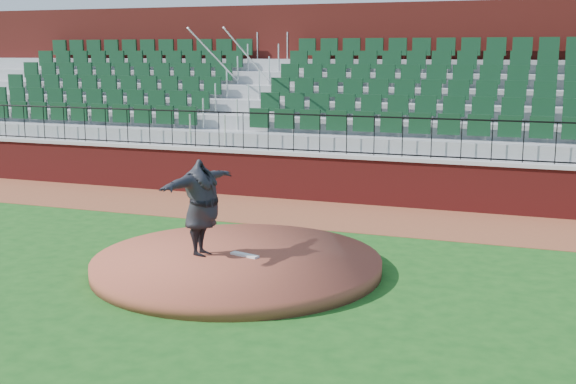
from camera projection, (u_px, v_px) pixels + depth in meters
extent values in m
plane|color=#164915|center=(259.00, 279.00, 12.94)|extent=(90.00, 90.00, 0.00)
cube|color=brown|center=(343.00, 216.00, 17.92)|extent=(34.00, 3.20, 0.01)
cube|color=maroon|center=(359.00, 181.00, 19.28)|extent=(34.00, 0.35, 1.20)
cube|color=#B7B7B7|center=(360.00, 157.00, 19.16)|extent=(34.00, 0.45, 0.10)
cube|color=maroon|center=(403.00, 89.00, 23.97)|extent=(34.00, 0.50, 5.50)
cylinder|color=brown|center=(237.00, 264.00, 13.44)|extent=(5.29, 5.29, 0.25)
cube|color=silver|center=(245.00, 255.00, 13.50)|extent=(0.59, 0.29, 0.04)
imported|color=black|center=(202.00, 208.00, 13.40)|extent=(0.87, 2.26, 1.79)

